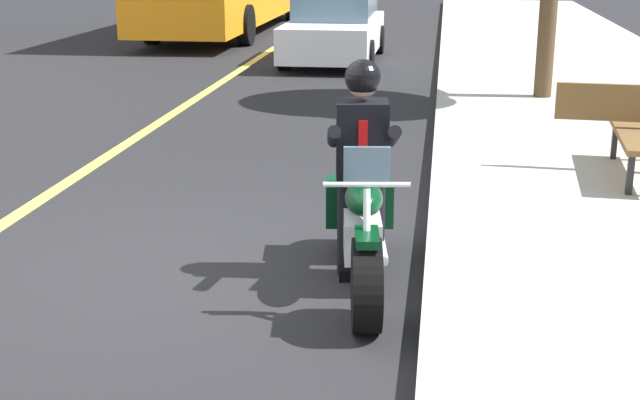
% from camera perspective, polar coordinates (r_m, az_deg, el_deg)
% --- Properties ---
extents(ground_plane, '(80.00, 80.00, 0.00)m').
position_cam_1_polar(ground_plane, '(7.34, -9.16, -4.60)').
color(ground_plane, black).
extents(motorcycle_main, '(2.22, 0.78, 1.26)m').
position_cam_1_polar(motorcycle_main, '(6.86, 2.74, -1.90)').
color(motorcycle_main, black).
rests_on(motorcycle_main, ground_plane).
extents(rider_main, '(0.67, 0.61, 1.74)m').
position_cam_1_polar(rider_main, '(6.88, 2.72, 3.22)').
color(rider_main, black).
rests_on(rider_main, ground_plane).
extents(car_silver, '(4.60, 1.92, 1.40)m').
position_cam_1_polar(car_silver, '(19.44, 0.97, 10.96)').
color(car_silver, white).
rests_on(car_silver, ground_plane).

